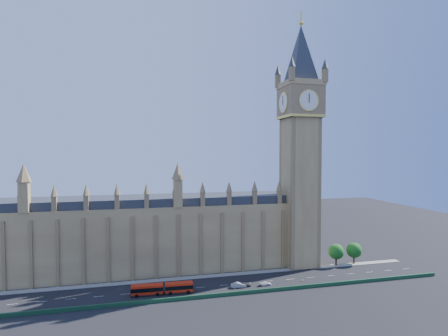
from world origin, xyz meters
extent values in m
plane|color=black|center=(0.00, 0.00, 0.00)|extent=(400.00, 400.00, 0.00)
cube|color=olive|center=(-25.00, 22.00, 12.50)|extent=(120.00, 20.00, 25.00)
cube|color=#2D3035|center=(-25.00, 22.00, 26.50)|extent=(120.00, 18.00, 3.00)
cube|color=olive|center=(38.00, 14.00, 29.00)|extent=(12.00, 12.00, 58.00)
cube|color=olive|center=(38.00, 14.00, 64.00)|extent=(14.00, 14.00, 12.00)
cylinder|color=silver|center=(38.00, 6.85, 64.00)|extent=(7.20, 0.30, 7.20)
cube|color=olive|center=(38.00, 14.00, 71.00)|extent=(14.50, 14.50, 2.00)
pyramid|color=#2D3035|center=(38.00, 14.00, 94.00)|extent=(20.59, 20.59, 22.00)
sphere|color=#F2C64C|center=(38.00, 14.00, 94.80)|extent=(1.80, 1.80, 1.80)
cube|color=#1E4C2D|center=(0.00, -9.00, 0.60)|extent=(160.00, 0.60, 1.20)
cube|color=gray|center=(0.00, 9.50, 0.08)|extent=(160.00, 3.00, 0.16)
cylinder|color=#382619|center=(52.00, 10.00, 2.00)|extent=(0.70, 0.70, 4.00)
sphere|color=#174913|center=(52.00, 10.00, 5.50)|extent=(6.00, 6.00, 6.00)
sphere|color=#174913|center=(52.80, 10.30, 6.10)|extent=(4.38, 4.38, 4.38)
cylinder|color=#382619|center=(60.00, 10.00, 2.00)|extent=(0.70, 0.70, 4.00)
sphere|color=#174913|center=(60.00, 10.00, 5.50)|extent=(6.00, 6.00, 6.00)
sphere|color=#174913|center=(60.80, 10.30, 6.10)|extent=(4.38, 4.38, 4.38)
cube|color=red|center=(-21.31, -2.49, 1.63)|extent=(9.89, 3.15, 3.26)
cube|color=red|center=(-11.43, -2.93, 1.63)|extent=(8.81, 3.10, 3.26)
cube|color=black|center=(-21.31, -2.49, 2.02)|extent=(9.94, 3.21, 1.24)
cube|color=black|center=(-11.43, -2.93, 2.02)|extent=(8.86, 3.16, 1.24)
cylinder|color=black|center=(-16.64, -2.70, 1.47)|extent=(0.97, 2.64, 2.61)
cylinder|color=black|center=(-24.49, -3.70, 0.54)|extent=(1.10, 0.37, 1.09)
cylinder|color=black|center=(-24.37, -0.99, 0.54)|extent=(1.10, 0.37, 1.09)
cylinder|color=black|center=(-18.24, -3.98, 0.54)|extent=(1.10, 0.37, 1.09)
cylinder|color=black|center=(-18.12, -1.27, 0.54)|extent=(1.10, 0.37, 1.09)
cylinder|color=black|center=(-14.27, -4.16, 0.54)|extent=(1.10, 0.37, 1.09)
cylinder|color=black|center=(-14.14, -1.45, 0.54)|extent=(1.10, 0.37, 1.09)
cylinder|color=black|center=(-8.71, -4.41, 0.54)|extent=(1.10, 0.37, 1.09)
cylinder|color=black|center=(-8.59, -1.70, 0.54)|extent=(1.10, 0.37, 1.09)
imported|color=#3B3D42|center=(10.37, -2.90, 0.69)|extent=(4.11, 1.77, 1.38)
imported|color=#94979B|center=(8.09, -3.08, 0.81)|extent=(4.97, 1.83, 1.63)
imported|color=white|center=(17.54, -3.41, 0.58)|extent=(4.20, 2.17, 1.16)
cube|color=black|center=(26.51, -1.32, 0.02)|extent=(0.44, 0.44, 0.04)
cone|color=orange|center=(26.51, -1.32, 0.32)|extent=(0.48, 0.48, 0.64)
cylinder|color=white|center=(26.51, -1.32, 0.41)|extent=(0.31, 0.31, 0.11)
cube|color=black|center=(18.40, -3.68, 0.02)|extent=(0.49, 0.49, 0.04)
cone|color=#F8330D|center=(18.40, -3.68, 0.35)|extent=(0.54, 0.54, 0.69)
cylinder|color=white|center=(18.40, -3.68, 0.44)|extent=(0.34, 0.34, 0.12)
cube|color=black|center=(31.38, -2.84, 0.02)|extent=(0.43, 0.43, 0.04)
cone|color=#DB460B|center=(31.38, -2.84, 0.33)|extent=(0.47, 0.47, 0.67)
cylinder|color=white|center=(31.38, -2.84, 0.43)|extent=(0.33, 0.33, 0.11)
cube|color=black|center=(15.25, -3.33, 0.02)|extent=(0.52, 0.52, 0.04)
cone|color=#FF360D|center=(15.25, -3.33, 0.35)|extent=(0.58, 0.58, 0.70)
cylinder|color=white|center=(15.25, -3.33, 0.45)|extent=(0.34, 0.34, 0.12)
camera|label=1|loc=(-22.98, -112.39, 43.94)|focal=28.00mm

